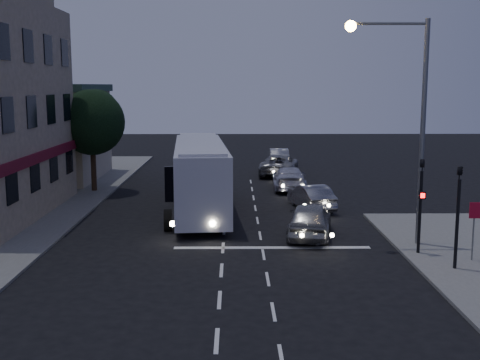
{
  "coord_description": "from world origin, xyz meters",
  "views": [
    {
      "loc": [
        0.46,
        -21.73,
        6.55
      ],
      "look_at": [
        0.73,
        5.8,
        2.2
      ],
      "focal_mm": 45.0,
      "sensor_mm": 36.0,
      "label": 1
    }
  ],
  "objects_px": {
    "car_sedan_c": "(279,165)",
    "traffic_signal_main": "(421,195)",
    "tour_bus": "(200,174)",
    "car_sedan_b": "(289,178)",
    "car_suv": "(310,220)",
    "streetlight": "(407,106)",
    "car_extra": "(279,157)",
    "traffic_signal_side": "(458,205)",
    "street_tree": "(92,119)",
    "car_sedan_a": "(311,197)",
    "regulatory_sign": "(474,221)"
  },
  "relations": [
    {
      "from": "car_sedan_c",
      "to": "traffic_signal_main",
      "type": "relative_size",
      "value": 1.35
    },
    {
      "from": "tour_bus",
      "to": "car_sedan_b",
      "type": "xyz_separation_m",
      "value": [
        5.26,
        6.78,
        -1.27
      ]
    },
    {
      "from": "car_suv",
      "to": "streetlight",
      "type": "bearing_deg",
      "value": 166.36
    },
    {
      "from": "car_extra",
      "to": "traffic_signal_side",
      "type": "relative_size",
      "value": 1.05
    },
    {
      "from": "car_sedan_c",
      "to": "street_tree",
      "type": "relative_size",
      "value": 0.89
    },
    {
      "from": "car_sedan_c",
      "to": "car_sedan_b",
      "type": "bearing_deg",
      "value": 100.83
    },
    {
      "from": "car_sedan_a",
      "to": "regulatory_sign",
      "type": "bearing_deg",
      "value": 103.45
    },
    {
      "from": "car_sedan_c",
      "to": "streetlight",
      "type": "distance_m",
      "value": 20.74
    },
    {
      "from": "tour_bus",
      "to": "car_extra",
      "type": "relative_size",
      "value": 2.83
    },
    {
      "from": "car_sedan_a",
      "to": "car_sedan_c",
      "type": "height_order",
      "value": "car_sedan_c"
    },
    {
      "from": "car_sedan_b",
      "to": "regulatory_sign",
      "type": "height_order",
      "value": "regulatory_sign"
    },
    {
      "from": "streetlight",
      "to": "street_tree",
      "type": "height_order",
      "value": "streetlight"
    },
    {
      "from": "street_tree",
      "to": "car_sedan_c",
      "type": "bearing_deg",
      "value": 30.27
    },
    {
      "from": "car_sedan_c",
      "to": "streetlight",
      "type": "relative_size",
      "value": 0.61
    },
    {
      "from": "street_tree",
      "to": "tour_bus",
      "type": "bearing_deg",
      "value": -40.45
    },
    {
      "from": "streetlight",
      "to": "street_tree",
      "type": "distance_m",
      "value": 20.19
    },
    {
      "from": "car_sedan_b",
      "to": "traffic_signal_main",
      "type": "height_order",
      "value": "traffic_signal_main"
    },
    {
      "from": "car_extra",
      "to": "streetlight",
      "type": "bearing_deg",
      "value": 97.33
    },
    {
      "from": "car_suv",
      "to": "traffic_signal_main",
      "type": "relative_size",
      "value": 1.09
    },
    {
      "from": "car_extra",
      "to": "car_sedan_a",
      "type": "bearing_deg",
      "value": 91.49
    },
    {
      "from": "car_suv",
      "to": "car_sedan_a",
      "type": "xyz_separation_m",
      "value": [
        0.81,
        5.87,
        -0.09
      ]
    },
    {
      "from": "car_sedan_b",
      "to": "traffic_signal_main",
      "type": "xyz_separation_m",
      "value": [
        3.65,
        -15.14,
        1.7
      ]
    },
    {
      "from": "regulatory_sign",
      "to": "car_sedan_b",
      "type": "bearing_deg",
      "value": 108.31
    },
    {
      "from": "car_sedan_c",
      "to": "traffic_signal_main",
      "type": "height_order",
      "value": "traffic_signal_main"
    },
    {
      "from": "car_sedan_a",
      "to": "streetlight",
      "type": "distance_m",
      "value": 9.44
    },
    {
      "from": "tour_bus",
      "to": "car_sedan_a",
      "type": "height_order",
      "value": "tour_bus"
    },
    {
      "from": "car_extra",
      "to": "car_sedan_c",
      "type": "bearing_deg",
      "value": 86.51
    },
    {
      "from": "car_extra",
      "to": "traffic_signal_side",
      "type": "xyz_separation_m",
      "value": [
        4.16,
        -28.78,
        1.71
      ]
    },
    {
      "from": "car_sedan_a",
      "to": "car_sedan_b",
      "type": "height_order",
      "value": "car_sedan_b"
    },
    {
      "from": "tour_bus",
      "to": "car_sedan_a",
      "type": "xyz_separation_m",
      "value": [
        5.87,
        0.52,
        -1.32
      ]
    },
    {
      "from": "traffic_signal_main",
      "to": "streetlight",
      "type": "relative_size",
      "value": 0.46
    },
    {
      "from": "car_sedan_c",
      "to": "regulatory_sign",
      "type": "xyz_separation_m",
      "value": [
        5.51,
        -22.26,
        0.83
      ]
    },
    {
      "from": "traffic_signal_main",
      "to": "car_sedan_a",
      "type": "bearing_deg",
      "value": 108.86
    },
    {
      "from": "car_sedan_c",
      "to": "traffic_signal_side",
      "type": "relative_size",
      "value": 1.35
    },
    {
      "from": "car_sedan_a",
      "to": "car_extra",
      "type": "height_order",
      "value": "car_extra"
    },
    {
      "from": "car_sedan_b",
      "to": "street_tree",
      "type": "relative_size",
      "value": 0.8
    },
    {
      "from": "tour_bus",
      "to": "streetlight",
      "type": "relative_size",
      "value": 1.35
    },
    {
      "from": "car_sedan_c",
      "to": "traffic_signal_side",
      "type": "height_order",
      "value": "traffic_signal_side"
    },
    {
      "from": "car_sedan_a",
      "to": "traffic_signal_main",
      "type": "distance_m",
      "value": 9.55
    },
    {
      "from": "tour_bus",
      "to": "street_tree",
      "type": "bearing_deg",
      "value": 135.0
    },
    {
      "from": "car_sedan_b",
      "to": "car_extra",
      "type": "bearing_deg",
      "value": -88.33
    },
    {
      "from": "car_sedan_c",
      "to": "car_extra",
      "type": "xyz_separation_m",
      "value": [
        0.35,
        5.55,
        -0.06
      ]
    },
    {
      "from": "streetlight",
      "to": "traffic_signal_side",
      "type": "bearing_deg",
      "value": -74.3
    },
    {
      "from": "car_extra",
      "to": "car_suv",
      "type": "bearing_deg",
      "value": 89.2
    },
    {
      "from": "car_sedan_c",
      "to": "traffic_signal_side",
      "type": "xyz_separation_m",
      "value": [
        4.51,
        -23.22,
        1.65
      ]
    },
    {
      "from": "car_sedan_b",
      "to": "regulatory_sign",
      "type": "distance_m",
      "value": 17.04
    },
    {
      "from": "traffic_signal_main",
      "to": "traffic_signal_side",
      "type": "xyz_separation_m",
      "value": [
        0.7,
        -1.98,
        0.0
      ]
    },
    {
      "from": "traffic_signal_side",
      "to": "car_suv",
      "type": "bearing_deg",
      "value": 132.29
    },
    {
      "from": "regulatory_sign",
      "to": "street_tree",
      "type": "bearing_deg",
      "value": 138.92
    },
    {
      "from": "tour_bus",
      "to": "car_sedan_a",
      "type": "distance_m",
      "value": 6.04
    }
  ]
}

